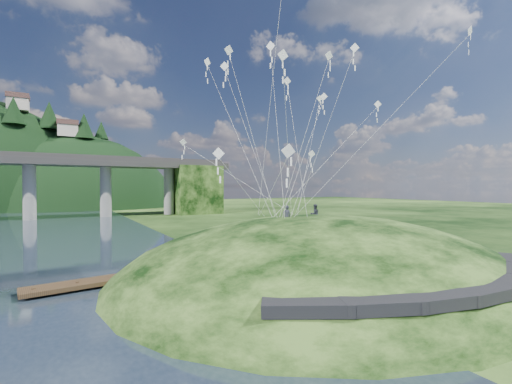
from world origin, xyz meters
TOP-DOWN VIEW (x-y plane):
  - ground at (0.00, 0.00)m, footprint 320.00×320.00m
  - grass_hill at (8.00, 2.00)m, footprint 36.00×32.00m
  - footpath at (7.46, -9.74)m, footprint 22.29×5.84m
  - wooden_dock at (-7.44, 7.81)m, footprint 12.62×3.32m
  - kite_flyers at (7.99, 4.06)m, footprint 4.61×1.46m
  - kite_swarm at (6.27, 3.55)m, footprint 20.51×17.54m

SIDE VIEW (x-z plane):
  - grass_hill at x=8.00m, z-range -8.00..5.00m
  - ground at x=0.00m, z-range 0.00..0.00m
  - wooden_dock at x=-7.44m, z-range -0.05..0.84m
  - footpath at x=7.46m, z-range 1.67..2.50m
  - kite_flyers at x=7.99m, z-range 4.88..6.86m
  - kite_swarm at x=6.27m, z-range 7.31..26.58m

